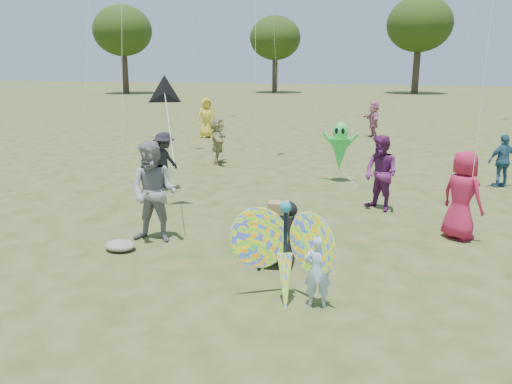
# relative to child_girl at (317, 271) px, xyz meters

# --- Properties ---
(ground) EXTENTS (160.00, 160.00, 0.00)m
(ground) POSITION_rel_child_girl_xyz_m (-1.28, 0.34, -0.53)
(ground) COLOR #51592B
(ground) RESTS_ON ground
(child_girl) EXTENTS (0.43, 0.32, 1.06)m
(child_girl) POSITION_rel_child_girl_xyz_m (0.00, 0.00, 0.00)
(child_girl) COLOR #A2CBE5
(child_girl) RESTS_ON ground
(adult_man) EXTENTS (1.00, 0.82, 1.94)m
(adult_man) POSITION_rel_child_girl_xyz_m (-3.48, 1.72, 0.44)
(adult_man) COLOR gray
(adult_man) RESTS_ON ground
(grey_bag) EXTENTS (0.57, 0.47, 0.18)m
(grey_bag) POSITION_rel_child_girl_xyz_m (-3.86, 1.06, -0.44)
(grey_bag) COLOR gray
(grey_bag) RESTS_ON ground
(crowd_a) EXTENTS (1.01, 0.97, 1.74)m
(crowd_a) POSITION_rel_child_girl_xyz_m (2.10, 3.66, 0.34)
(crowd_a) COLOR #AE1B3F
(crowd_a) RESTS_ON ground
(crowd_b) EXTENTS (0.70, 1.08, 1.58)m
(crowd_b) POSITION_rel_child_girl_xyz_m (-5.20, 5.38, 0.26)
(crowd_b) COLOR black
(crowd_b) RESTS_ON ground
(crowd_c) EXTENTS (0.93, 0.70, 1.47)m
(crowd_c) POSITION_rel_child_girl_xyz_m (3.52, 8.54, 0.21)
(crowd_c) COLOR #2D5C7D
(crowd_c) RESTS_ON ground
(crowd_d) EXTENTS (0.91, 1.54, 1.58)m
(crowd_d) POSITION_rel_child_girl_xyz_m (-5.22, 9.25, 0.26)
(crowd_d) COLOR tan
(crowd_d) RESTS_ON ground
(crowd_e) EXTENTS (1.08, 1.05, 1.76)m
(crowd_e) POSITION_rel_child_girl_xyz_m (0.47, 5.18, 0.35)
(crowd_e) COLOR #652160
(crowd_e) RESTS_ON ground
(crowd_g) EXTENTS (1.06, 0.99, 1.82)m
(crowd_g) POSITION_rel_child_girl_xyz_m (-8.09, 14.99, 0.38)
(crowd_g) COLOR gold
(crowd_g) RESTS_ON ground
(crowd_j) EXTENTS (1.08, 1.61, 1.67)m
(crowd_j) POSITION_rel_child_girl_xyz_m (-0.75, 17.40, 0.30)
(crowd_j) COLOR #B66884
(crowd_j) RESTS_ON ground
(jogging_stroller) EXTENTS (0.59, 1.09, 1.09)m
(jogging_stroller) POSITION_rel_child_girl_xyz_m (-0.93, 1.44, 0.08)
(jogging_stroller) COLOR black
(jogging_stroller) RESTS_ON ground
(butterfly_kite) EXTENTS (1.74, 0.75, 1.68)m
(butterfly_kite) POSITION_rel_child_girl_xyz_m (-0.47, 0.01, 0.20)
(butterfly_kite) COLOR red
(butterfly_kite) RESTS_ON ground
(delta_kite_rig) EXTENTS (1.62, 2.27, 1.55)m
(delta_kite_rig) POSITION_rel_child_girl_xyz_m (-4.23, 3.75, 2.16)
(delta_kite_rig) COLOR black
(delta_kite_rig) RESTS_ON ground
(alien_kite) EXTENTS (1.12, 0.69, 1.74)m
(alien_kite) POSITION_rel_child_girl_xyz_m (-0.87, 7.82, 0.44)
(alien_kite) COLOR #32D749
(alien_kite) RESTS_ON ground
(tree_line) EXTENTS (91.78, 33.60, 10.79)m
(tree_line) POSITION_rel_child_girl_xyz_m (2.38, 45.33, 6.33)
(tree_line) COLOR #3A2D21
(tree_line) RESTS_ON ground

